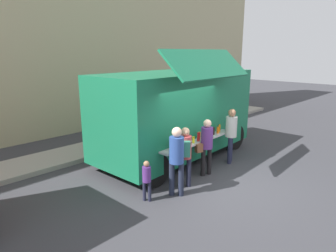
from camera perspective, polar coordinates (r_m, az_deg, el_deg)
name	(u,v)px	position (r m, az deg, el deg)	size (l,w,h in m)	color
ground_plane	(215,182)	(8.45, 9.02, -10.61)	(60.00, 60.00, 0.00)	#38383D
curb_strip	(26,166)	(10.23, -25.57, -6.97)	(28.00, 1.60, 0.15)	#9E998E
food_truck_main	(177,112)	(9.84, 1.68, 2.72)	(5.78, 3.41, 3.57)	#18754D
trash_bin	(191,117)	(14.19, 4.47, 1.80)	(0.60, 0.60, 1.02)	#2F6037
customer_front_ordering	(206,143)	(8.54, 7.37, -3.19)	(0.54, 0.34, 1.66)	black
customer_mid_with_backpack	(185,151)	(7.73, 3.29, -4.88)	(0.51, 0.49, 1.62)	#202235
customer_rear_waiting	(177,155)	(7.25, 1.65, -5.67)	(0.36, 0.36, 1.76)	#1E2437
customer_extra_browsing	(231,131)	(9.66, 12.01, -0.94)	(0.36, 0.36, 1.77)	#1F223B
child_near_queue	(147,177)	(7.16, -4.11, -9.79)	(0.21, 0.21, 1.02)	#202236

